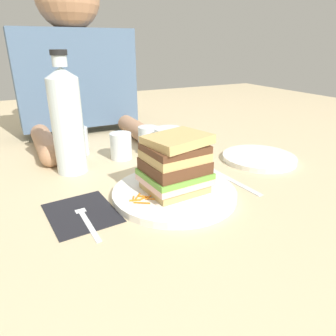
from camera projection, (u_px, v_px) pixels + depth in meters
ground_plane at (171, 196)px, 0.67m from camera, size 3.00×3.00×0.00m
main_plate at (174, 193)px, 0.67m from camera, size 0.27×0.27×0.02m
sandwich at (175, 164)px, 0.64m from camera, size 0.14×0.12×0.13m
carrot_shred_0 at (149, 197)px, 0.63m from camera, size 0.02×0.01×0.00m
carrot_shred_1 at (133, 199)px, 0.62m from camera, size 0.01×0.02×0.00m
carrot_shred_2 at (143, 198)px, 0.63m from camera, size 0.02×0.01×0.00m
carrot_shred_3 at (135, 200)px, 0.62m from camera, size 0.02×0.01×0.00m
carrot_shred_4 at (152, 199)px, 0.62m from camera, size 0.02×0.02×0.00m
carrot_shred_5 at (138, 196)px, 0.63m from camera, size 0.02×0.02×0.00m
carrot_shred_6 at (142, 203)px, 0.61m from camera, size 0.03×0.02×0.00m
carrot_shred_7 at (144, 197)px, 0.63m from camera, size 0.02×0.02×0.00m
carrot_shred_8 at (207, 178)px, 0.72m from camera, size 0.01×0.03×0.00m
carrot_shred_9 at (206, 185)px, 0.68m from camera, size 0.02×0.01×0.00m
carrot_shred_10 at (208, 179)px, 0.71m from camera, size 0.02×0.02×0.00m
carrot_shred_11 at (200, 181)px, 0.70m from camera, size 0.01×0.03×0.00m
carrot_shred_12 at (195, 183)px, 0.70m from camera, size 0.01×0.02×0.00m
carrot_shred_13 at (201, 177)px, 0.72m from camera, size 0.02×0.01×0.00m
carrot_shred_14 at (201, 182)px, 0.70m from camera, size 0.01×0.03×0.00m
carrot_shred_15 at (198, 182)px, 0.70m from camera, size 0.02×0.02×0.00m
napkin_dark at (82, 213)px, 0.60m from camera, size 0.13×0.16×0.00m
fork at (85, 216)px, 0.58m from camera, size 0.02×0.17×0.00m
knife at (232, 180)px, 0.75m from camera, size 0.03×0.20×0.00m
juice_glass at (169, 146)px, 0.87m from camera, size 0.08×0.08×0.09m
water_bottle at (67, 121)px, 0.75m from camera, size 0.08×0.08×0.30m
empty_tumbler_0 at (121, 146)px, 0.88m from camera, size 0.06×0.06×0.07m
empty_tumbler_1 at (78, 141)px, 0.91m from camera, size 0.06×0.06×0.08m
empty_tumbler_2 at (148, 139)px, 0.94m from camera, size 0.06×0.06×0.08m
side_plate at (259, 158)px, 0.87m from camera, size 0.21×0.21×0.01m
diner_across at (75, 59)px, 1.05m from camera, size 0.40×0.45×0.55m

